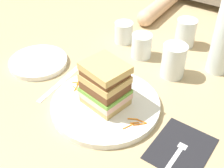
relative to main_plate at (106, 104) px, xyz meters
name	(u,v)px	position (x,y,z in m)	size (l,w,h in m)	color
ground_plane	(112,110)	(0.02, 0.00, -0.01)	(3.00, 3.00, 0.00)	tan
main_plate	(106,104)	(0.00, 0.00, 0.00)	(0.28, 0.28, 0.02)	white
sandwich	(105,84)	(0.00, 0.00, 0.07)	(0.12, 0.11, 0.12)	tan
carrot_shred_0	(79,81)	(-0.11, 0.03, 0.01)	(0.00, 0.00, 0.03)	orange
carrot_shred_1	(83,86)	(-0.09, 0.02, 0.01)	(0.00, 0.00, 0.02)	orange
carrot_shred_2	(81,84)	(-0.10, 0.02, 0.01)	(0.00, 0.00, 0.02)	orange
carrot_shred_3	(78,82)	(-0.11, 0.02, 0.01)	(0.00, 0.00, 0.03)	orange
carrot_shred_4	(80,85)	(-0.10, 0.02, 0.01)	(0.00, 0.00, 0.03)	orange
carrot_shred_5	(75,88)	(-0.10, 0.00, 0.01)	(0.00, 0.00, 0.03)	orange
carrot_shred_6	(77,87)	(-0.10, 0.00, 0.01)	(0.00, 0.00, 0.02)	orange
carrot_shred_7	(79,80)	(-0.11, 0.03, 0.01)	(0.00, 0.00, 0.02)	orange
carrot_shred_8	(84,84)	(-0.09, 0.03, 0.01)	(0.00, 0.00, 0.02)	orange
carrot_shred_9	(128,126)	(0.09, -0.04, 0.01)	(0.00, 0.00, 0.03)	orange
carrot_shred_10	(139,124)	(0.11, -0.02, 0.01)	(0.00, 0.00, 0.03)	orange
carrot_shred_11	(133,119)	(0.09, -0.01, 0.01)	(0.00, 0.00, 0.03)	orange
carrot_shred_12	(135,123)	(0.10, -0.02, 0.01)	(0.00, 0.00, 0.02)	orange
carrot_shred_13	(141,121)	(0.11, -0.01, 0.01)	(0.00, 0.00, 0.03)	orange
napkin_dark	(181,148)	(0.22, -0.02, -0.01)	(0.12, 0.15, 0.00)	black
fork	(177,154)	(0.22, -0.04, 0.00)	(0.02, 0.17, 0.00)	silver
knife	(60,83)	(-0.17, 0.01, -0.01)	(0.03, 0.20, 0.00)	silver
juice_glass	(173,63)	(0.09, 0.22, 0.03)	(0.07, 0.07, 0.10)	white
empty_tumbler_0	(142,46)	(-0.04, 0.26, 0.03)	(0.06, 0.06, 0.08)	silver
empty_tumbler_1	(186,33)	(0.05, 0.40, 0.04)	(0.07, 0.07, 0.09)	silver
empty_tumbler_2	(124,32)	(-0.14, 0.31, 0.03)	(0.06, 0.06, 0.07)	silver
side_plate	(38,62)	(-0.28, 0.04, 0.00)	(0.18, 0.18, 0.02)	white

